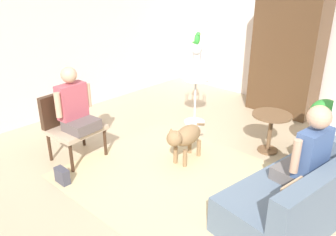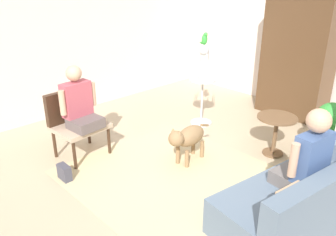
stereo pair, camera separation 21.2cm
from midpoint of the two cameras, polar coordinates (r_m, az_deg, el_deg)
ground_plane at (r=4.42m, az=1.00°, el=-10.28°), size 8.13×8.13×0.00m
back_wall at (r=6.77m, az=21.47°, el=11.58°), size 6.68×0.12×2.52m
left_wall at (r=6.45m, az=-18.31°, el=11.50°), size 0.12×7.37×2.52m
area_rug at (r=4.31m, az=2.87°, el=-11.21°), size 3.19×2.30×0.01m
couch at (r=3.94m, az=20.08°, el=-11.67°), size 1.09×1.95×0.76m
armchair at (r=4.96m, az=-17.03°, el=-0.31°), size 0.63×0.72×0.92m
person_on_couch at (r=3.69m, az=20.52°, el=-5.42°), size 0.47×0.55×0.88m
person_on_armchair at (r=4.75m, az=-16.34°, el=2.04°), size 0.46×0.55×0.83m
round_end_table at (r=5.09m, az=15.37°, el=-1.25°), size 0.55×0.55×0.58m
dog at (r=4.66m, az=1.54°, el=-3.12°), size 0.31×0.84×0.59m
bird_cage_stand at (r=5.76m, az=3.51°, el=5.84°), size 0.43×0.43×1.35m
parrot at (r=5.59m, az=3.71°, el=12.91°), size 0.17×0.10×0.20m
potted_plant at (r=5.18m, az=23.14°, el=-0.88°), size 0.42×0.42×0.84m
armoire_cabinet at (r=6.52m, az=18.11°, el=9.78°), size 1.14×0.56×2.11m
handbag at (r=4.55m, az=-18.29°, el=-9.03°), size 0.21×0.10×0.20m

